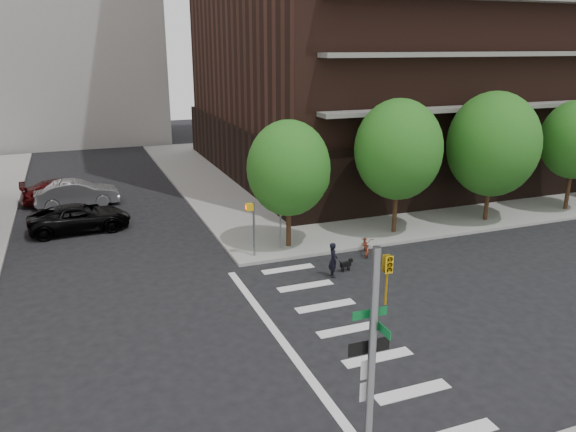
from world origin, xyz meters
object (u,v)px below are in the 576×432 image
object	(u,v)px
parked_car_maroon	(66,191)
parked_car_silver	(77,193)
parked_car_black	(80,218)
scooter	(366,245)
traffic_signal	(370,409)
dog_walker	(333,260)

from	to	relation	value
parked_car_maroon	parked_car_silver	bearing A→B (deg)	-151.57
parked_car_black	scooter	world-z (taller)	parked_car_black
traffic_signal	parked_car_maroon	bearing A→B (deg)	101.15
parked_car_silver	dog_walker	bearing A→B (deg)	-149.62
parked_car_black	dog_walker	xyz separation A→B (m)	(10.01, -10.62, 0.05)
parked_car_black	dog_walker	world-z (taller)	dog_walker
parked_car_maroon	parked_car_black	bearing A→B (deg)	-178.31
parked_car_black	scooter	distance (m)	15.37
parked_car_black	traffic_signal	bearing A→B (deg)	-170.41
scooter	dog_walker	bearing A→B (deg)	-120.90
dog_walker	scooter	bearing A→B (deg)	-42.64
traffic_signal	parked_car_silver	size ratio (longest dim) A/B	1.20
traffic_signal	scooter	xyz separation A→B (m)	(7.69, 13.99, -2.25)
parked_car_maroon	dog_walker	world-z (taller)	dog_walker
traffic_signal	parked_car_black	distance (m)	23.26
parked_car_silver	parked_car_maroon	bearing A→B (deg)	30.90
traffic_signal	parked_car_maroon	size ratio (longest dim) A/B	1.14
parked_car_black	scooter	size ratio (longest dim) A/B	3.06
parked_car_black	parked_car_silver	xyz separation A→B (m)	(0.00, 5.23, 0.09)
parked_car_black	parked_car_maroon	size ratio (longest dim) A/B	1.00
parked_car_black	dog_walker	bearing A→B (deg)	-139.66
traffic_signal	parked_car_maroon	xyz separation A→B (m)	(-5.69, 28.88, -1.94)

